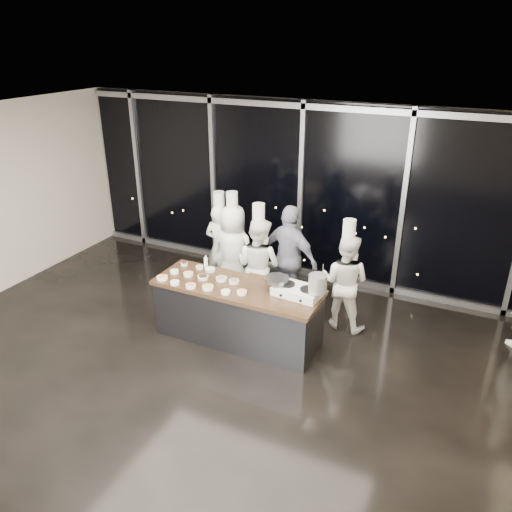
% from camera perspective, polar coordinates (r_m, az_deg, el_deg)
% --- Properties ---
extents(ground, '(9.00, 9.00, 0.00)m').
position_cam_1_polar(ground, '(7.01, -5.53, -13.05)').
color(ground, black).
rests_on(ground, ground).
extents(room_shell, '(9.02, 7.02, 3.21)m').
position_cam_1_polar(room_shell, '(5.84, -4.91, 4.26)').
color(room_shell, beige).
rests_on(room_shell, ground).
extents(window_wall, '(8.90, 0.11, 3.20)m').
position_cam_1_polar(window_wall, '(9.07, 5.21, 7.28)').
color(window_wall, black).
rests_on(window_wall, ground).
extents(demo_counter, '(2.46, 0.86, 0.90)m').
position_cam_1_polar(demo_counter, '(7.40, -2.11, -6.48)').
color(demo_counter, '#333338').
rests_on(demo_counter, ground).
extents(stove, '(0.68, 0.46, 0.14)m').
position_cam_1_polar(stove, '(6.93, 4.75, -3.99)').
color(stove, silver).
rests_on(stove, demo_counter).
extents(frying_pan, '(0.61, 0.37, 0.06)m').
position_cam_1_polar(frying_pan, '(6.99, 2.35, -2.66)').
color(frying_pan, slate).
rests_on(frying_pan, stove).
extents(stock_pot, '(0.27, 0.27, 0.25)m').
position_cam_1_polar(stock_pot, '(6.71, 7.06, -3.15)').
color(stock_pot, '#BABABD').
rests_on(stock_pot, stove).
extents(prep_bowls, '(1.41, 0.73, 0.05)m').
position_cam_1_polar(prep_bowls, '(7.35, -6.22, -2.63)').
color(prep_bowls, white).
rests_on(prep_bowls, demo_counter).
extents(squeeze_bottle, '(0.06, 0.06, 0.21)m').
position_cam_1_polar(squeeze_bottle, '(7.72, -5.75, -0.62)').
color(squeeze_bottle, white).
rests_on(squeeze_bottle, demo_counter).
extents(chef_far_left, '(0.59, 0.40, 1.80)m').
position_cam_1_polar(chef_far_left, '(8.71, -4.10, 1.08)').
color(chef_far_left, white).
rests_on(chef_far_left, ground).
extents(chef_left, '(0.82, 0.54, 1.89)m').
position_cam_1_polar(chef_left, '(8.42, -2.64, 0.50)').
color(chef_left, white).
rests_on(chef_left, ground).
extents(chef_center, '(0.89, 0.75, 1.85)m').
position_cam_1_polar(chef_center, '(7.98, 0.29, -1.05)').
color(chef_center, white).
rests_on(chef_center, ground).
extents(guest, '(1.12, 0.70, 1.78)m').
position_cam_1_polar(guest, '(8.06, 3.88, -0.29)').
color(guest, '#16183E').
rests_on(guest, ground).
extents(chef_right, '(0.79, 0.63, 1.77)m').
position_cam_1_polar(chef_right, '(7.68, 10.13, -2.84)').
color(chef_right, white).
rests_on(chef_right, ground).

